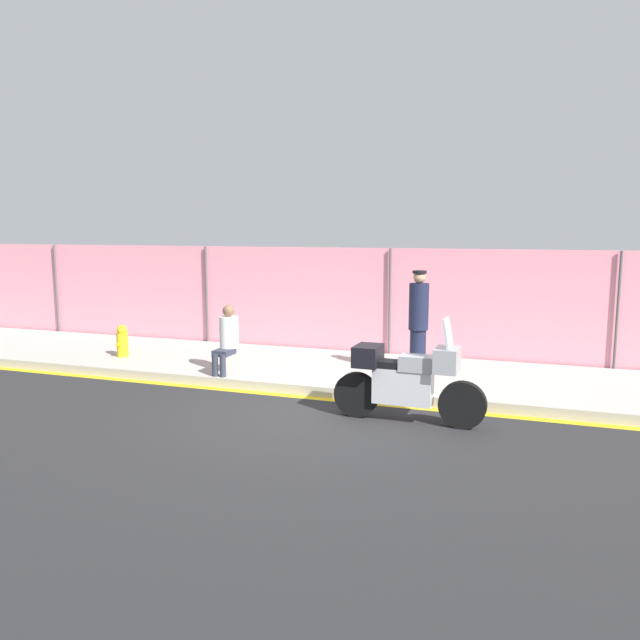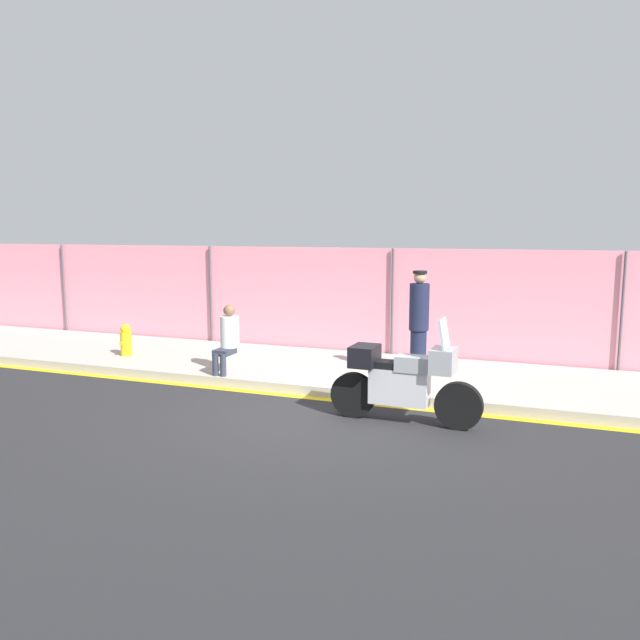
{
  "view_description": "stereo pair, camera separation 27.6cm",
  "coord_description": "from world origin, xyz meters",
  "px_view_note": "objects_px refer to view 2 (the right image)",
  "views": [
    {
      "loc": [
        2.88,
        -8.4,
        2.75
      ],
      "look_at": [
        -0.7,
        1.79,
        1.16
      ],
      "focal_mm": 35.0,
      "sensor_mm": 36.0,
      "label": 1
    },
    {
      "loc": [
        3.14,
        -8.3,
        2.75
      ],
      "look_at": [
        -0.7,
        1.79,
        1.16
      ],
      "focal_mm": 35.0,
      "sensor_mm": 36.0,
      "label": 2
    }
  ],
  "objects_px": {
    "person_seated_on_curb": "(228,335)",
    "fire_hydrant": "(126,340)",
    "officer_standing": "(419,322)",
    "motorcycle": "(403,380)"
  },
  "relations": [
    {
      "from": "person_seated_on_curb",
      "to": "fire_hydrant",
      "type": "bearing_deg",
      "value": 168.34
    },
    {
      "from": "officer_standing",
      "to": "person_seated_on_curb",
      "type": "relative_size",
      "value": 1.51
    },
    {
      "from": "officer_standing",
      "to": "fire_hydrant",
      "type": "relative_size",
      "value": 2.84
    },
    {
      "from": "officer_standing",
      "to": "person_seated_on_curb",
      "type": "height_order",
      "value": "officer_standing"
    },
    {
      "from": "officer_standing",
      "to": "person_seated_on_curb",
      "type": "xyz_separation_m",
      "value": [
        -3.27,
        -0.95,
        -0.28
      ]
    },
    {
      "from": "person_seated_on_curb",
      "to": "officer_standing",
      "type": "bearing_deg",
      "value": 16.25
    },
    {
      "from": "motorcycle",
      "to": "fire_hydrant",
      "type": "height_order",
      "value": "motorcycle"
    },
    {
      "from": "officer_standing",
      "to": "fire_hydrant",
      "type": "height_order",
      "value": "officer_standing"
    },
    {
      "from": "person_seated_on_curb",
      "to": "fire_hydrant",
      "type": "height_order",
      "value": "person_seated_on_curb"
    },
    {
      "from": "officer_standing",
      "to": "fire_hydrant",
      "type": "distance_m",
      "value": 6.0
    }
  ]
}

